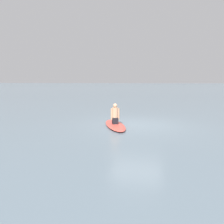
{
  "coord_description": "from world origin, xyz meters",
  "views": [
    {
      "loc": [
        0.66,
        -10.5,
        2.1
      ],
      "look_at": [
        -1.2,
        -0.2,
        0.61
      ],
      "focal_mm": 35.16,
      "sensor_mm": 36.0,
      "label": 1
    }
  ],
  "objects": [
    {
      "name": "person_paddler",
      "position": [
        -0.98,
        -0.59,
        0.56
      ],
      "size": [
        0.41,
        0.38,
        0.95
      ],
      "rotation": [
        0.0,
        0.0,
        1.91
      ],
      "color": "black",
      "rests_on": "surfboard"
    },
    {
      "name": "ground_plane",
      "position": [
        0.0,
        0.0,
        0.0
      ],
      "size": [
        400.0,
        400.0,
        0.0
      ],
      "primitive_type": "plane",
      "color": "slate"
    },
    {
      "name": "surfboard",
      "position": [
        -0.98,
        -0.59,
        0.06
      ],
      "size": [
        1.71,
        2.97,
        0.13
      ],
      "primitive_type": "ellipsoid",
      "rotation": [
        0.0,
        0.0,
        1.91
      ],
      "color": "#D84C3F",
      "rests_on": "ground"
    }
  ]
}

